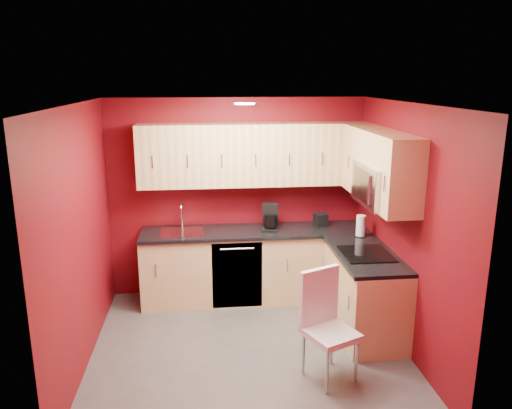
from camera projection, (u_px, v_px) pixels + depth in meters
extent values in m
plane|color=#524F4C|center=(249.00, 348.00, 5.20)|extent=(3.20, 3.20, 0.00)
plane|color=white|center=(247.00, 104.00, 4.58)|extent=(3.20, 3.20, 0.00)
plane|color=#66090A|center=(237.00, 198.00, 6.33)|extent=(3.20, 0.00, 3.20)
plane|color=#66090A|center=(268.00, 299.00, 3.45)|extent=(3.20, 0.00, 3.20)
plane|color=#66090A|center=(80.00, 239.00, 4.72)|extent=(0.00, 3.00, 3.00)
plane|color=#66090A|center=(405.00, 228.00, 5.06)|extent=(0.00, 3.00, 3.00)
cube|color=#E2C681|center=(255.00, 266.00, 6.27)|extent=(2.80, 0.60, 0.87)
cube|color=#E2C681|center=(364.00, 293.00, 5.47)|extent=(0.60, 1.30, 0.87)
cube|color=black|center=(255.00, 232.00, 6.14)|extent=(2.80, 0.63, 0.04)
cube|color=black|center=(365.00, 255.00, 5.34)|extent=(0.63, 1.27, 0.04)
cube|color=#E4C981|center=(254.00, 155.00, 6.04)|extent=(2.80, 0.35, 0.75)
cube|color=#E4C981|center=(364.00, 159.00, 5.73)|extent=(0.35, 0.57, 0.75)
cube|color=#E4C981|center=(404.00, 179.00, 4.62)|extent=(0.35, 0.22, 0.75)
cube|color=#E4C981|center=(386.00, 149.00, 5.03)|extent=(0.35, 0.76, 0.33)
cube|color=silver|center=(381.00, 185.00, 5.13)|extent=(0.40, 0.76, 0.42)
cube|color=black|center=(364.00, 185.00, 5.11)|extent=(0.02, 0.62, 0.33)
cylinder|color=silver|center=(369.00, 190.00, 4.88)|extent=(0.02, 0.02, 0.29)
cube|color=black|center=(366.00, 254.00, 5.30)|extent=(0.50, 0.55, 0.01)
cube|color=silver|center=(182.00, 233.00, 6.04)|extent=(0.52, 0.42, 0.02)
cylinder|color=silver|center=(182.00, 218.00, 6.20)|extent=(0.02, 0.02, 0.26)
torus|color=silver|center=(181.00, 209.00, 6.10)|extent=(0.02, 0.16, 0.16)
cylinder|color=silver|center=(181.00, 215.00, 6.05)|extent=(0.02, 0.02, 0.12)
cube|color=black|center=(237.00, 275.00, 5.96)|extent=(0.60, 0.02, 0.82)
cylinder|color=white|center=(245.00, 104.00, 4.87)|extent=(0.20, 0.20, 0.01)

